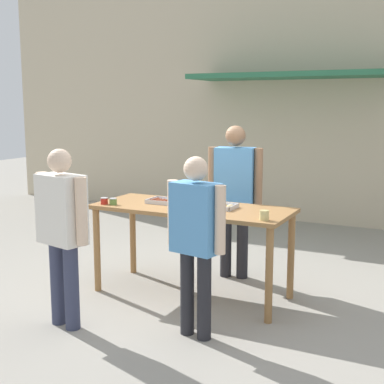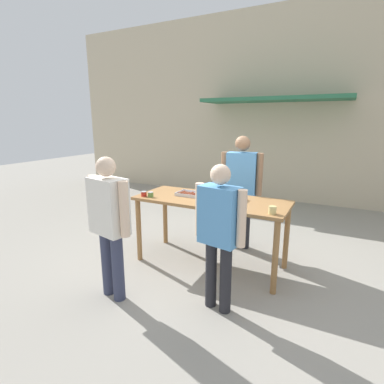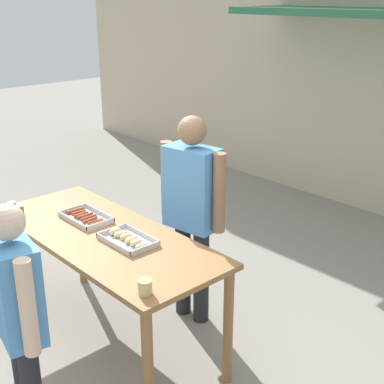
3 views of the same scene
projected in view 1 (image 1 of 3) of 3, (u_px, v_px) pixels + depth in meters
ground_plane at (192, 294)px, 5.60m from camera, size 24.00×24.00×0.00m
building_facade_back at (301, 86)px, 8.74m from camera, size 12.00×1.11×4.50m
serving_table at (192, 218)px, 5.47m from camera, size 2.03×0.83×0.94m
food_tray_sausages at (168, 202)px, 5.62m from camera, size 0.41×0.26×0.04m
food_tray_buns at (215, 206)px, 5.38m from camera, size 0.41×0.26×0.06m
condiment_jar_mustard at (104, 201)px, 5.57m from camera, size 0.08×0.08×0.07m
condiment_jar_ketchup at (113, 201)px, 5.53m from camera, size 0.08×0.08×0.07m
beer_cup at (264, 215)px, 4.80m from camera, size 0.09×0.09×0.09m
person_server_behind_table at (235, 188)px, 5.99m from camera, size 0.62×0.30×1.74m
person_customer_holding_hotdog at (62, 224)px, 4.65m from camera, size 0.62×0.33×1.59m
person_customer_with_cup at (196, 232)px, 4.44m from camera, size 0.57×0.29×1.55m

